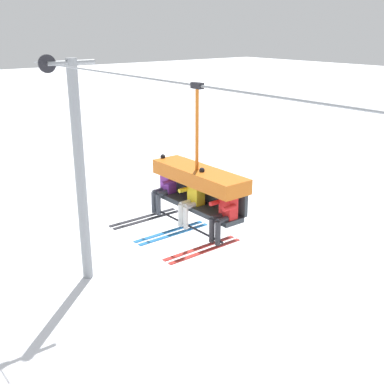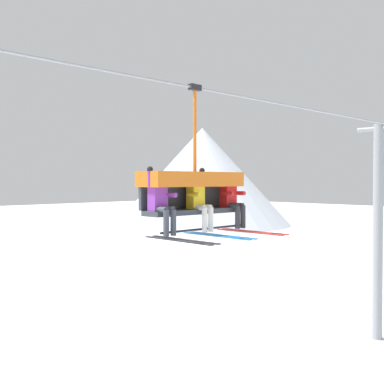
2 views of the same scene
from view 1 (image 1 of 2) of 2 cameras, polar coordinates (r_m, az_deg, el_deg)
The scene contains 7 objects.
ground_plane at distance 13.72m, azimuth 1.15°, elevation -20.50°, with size 200.00×200.00×0.00m, color white.
lift_tower_near at distance 16.83m, azimuth -13.22°, elevation 2.64°, with size 0.36×1.88×7.93m.
lift_cable at distance 8.52m, azimuth 6.66°, elevation 11.58°, with size 19.47×0.05×0.05m.
chairlift_chair at distance 10.02m, azimuth 0.90°, elevation 1.20°, with size 2.42×0.74×2.91m.
skier_purple at distance 10.75m, azimuth -3.37°, elevation 0.84°, with size 0.48×1.70×1.34m.
skier_yellow at distance 9.98m, azimuth -0.05°, elevation -0.57°, with size 0.48×1.70×1.34m.
skier_red at distance 9.27m, azimuth 3.74°, elevation -2.32°, with size 0.46×1.70×1.23m.
Camera 1 is at (8.13, -6.78, 8.74)m, focal length 45.00 mm.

